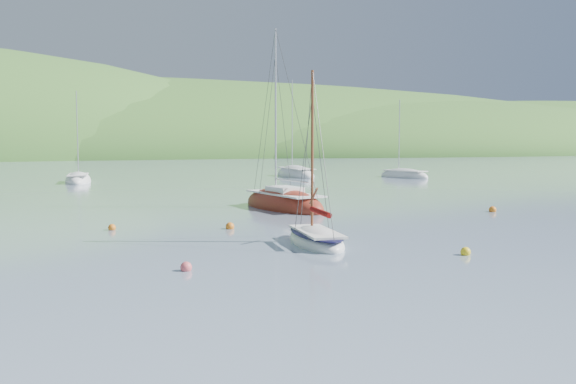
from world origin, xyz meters
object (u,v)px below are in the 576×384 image
object	(u,v)px
distant_sloop_a	(78,181)
distant_sloop_b	(295,175)
daysailer_white	(316,240)
distant_sloop_d	(404,176)
sloop_red	(283,205)

from	to	relation	value
distant_sloop_a	distant_sloop_b	distance (m)	25.06
daysailer_white	distant_sloop_d	bearing A→B (deg)	61.24
distant_sloop_b	distant_sloop_d	distance (m)	12.88
sloop_red	distant_sloop_b	distance (m)	35.26
sloop_red	distant_sloop_b	world-z (taller)	sloop_red
sloop_red	distant_sloop_a	size ratio (longest dim) A/B	1.23
daysailer_white	distant_sloop_b	world-z (taller)	distant_sloop_b
distant_sloop_a	distant_sloop_d	bearing A→B (deg)	-1.69
sloop_red	distant_sloop_b	size ratio (longest dim) A/B	1.01
sloop_red	daysailer_white	bearing A→B (deg)	-114.02
distant_sloop_a	distant_sloop_b	bearing A→B (deg)	9.39
sloop_red	distant_sloop_b	xyz separation A→B (m)	(12.47, 32.98, -0.03)
distant_sloop_a	distant_sloop_d	distance (m)	36.54
distant_sloop_b	distant_sloop_a	bearing A→B (deg)	-176.97
sloop_red	distant_sloop_d	bearing A→B (deg)	37.15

